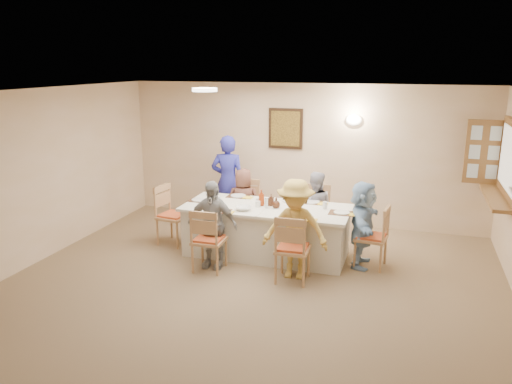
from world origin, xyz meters
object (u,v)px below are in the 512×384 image
(chair_front_left, at_px, (209,239))
(chair_left_end, at_px, (174,215))
(diner_front_right, at_px, (295,229))
(caregiver, at_px, (228,181))
(chair_right_end, at_px, (371,236))
(serving_hatch, at_px, (511,162))
(diner_back_right, at_px, (315,208))
(diner_right_end, at_px, (362,224))
(chair_back_left, at_px, (246,208))
(dining_table, at_px, (266,231))
(condiment_ketchup, at_px, (261,198))
(chair_front_right, at_px, (293,247))
(diner_front_left, at_px, (212,224))
(diner_back_left, at_px, (243,203))
(chair_back_right, at_px, (316,214))

(chair_front_left, bearing_deg, chair_left_end, -41.65)
(diner_front_right, bearing_deg, caregiver, 129.61)
(chair_right_end, bearing_deg, diner_front_right, -47.80)
(serving_hatch, relative_size, diner_back_right, 1.26)
(chair_right_end, height_order, diner_right_end, diner_right_end)
(chair_back_left, height_order, chair_right_end, chair_back_left)
(chair_front_left, bearing_deg, chair_back_left, -91.55)
(chair_front_left, xyz_separation_m, diner_right_end, (2.02, 0.80, 0.16))
(diner_front_right, bearing_deg, chair_front_left, -176.72)
(dining_table, height_order, condiment_ketchup, condiment_ketchup)
(diner_right_end, xyz_separation_m, condiment_ketchup, (-1.51, 0.03, 0.26))
(caregiver, bearing_deg, diner_front_right, 122.92)
(chair_front_right, distance_m, diner_front_left, 1.22)
(serving_hatch, bearing_deg, diner_back_right, -179.27)
(chair_back_left, xyz_separation_m, diner_back_left, (0.00, -0.12, 0.12))
(diner_right_end, bearing_deg, diner_back_left, 70.47)
(chair_back_right, xyz_separation_m, diner_right_end, (0.82, -0.80, 0.16))
(chair_front_left, xyz_separation_m, condiment_ketchup, (0.51, 0.83, 0.42))
(dining_table, height_order, diner_back_right, diner_back_right)
(diner_front_left, bearing_deg, chair_front_left, -89.11)
(chair_front_right, bearing_deg, chair_back_right, -91.70)
(chair_front_right, relative_size, chair_left_end, 0.98)
(chair_front_right, bearing_deg, diner_front_left, -7.41)
(chair_front_right, bearing_deg, chair_back_left, -54.83)
(diner_right_end, height_order, condiment_ketchup, diner_right_end)
(chair_back_left, height_order, chair_back_right, chair_back_left)
(serving_hatch, distance_m, chair_front_left, 4.34)
(chair_back_left, height_order, chair_front_right, chair_front_right)
(chair_back_left, bearing_deg, diner_back_right, -11.66)
(condiment_ketchup, bearing_deg, diner_back_right, 43.14)
(dining_table, relative_size, chair_back_left, 2.68)
(chair_front_right, relative_size, diner_back_left, 0.81)
(chair_front_left, distance_m, diner_back_right, 1.91)
(diner_front_left, bearing_deg, chair_back_left, 90.89)
(diner_front_right, bearing_deg, diner_front_left, 177.57)
(chair_back_right, bearing_deg, dining_table, -129.07)
(chair_front_left, height_order, condiment_ketchup, condiment_ketchup)
(chair_right_end, relative_size, diner_front_right, 0.67)
(dining_table, distance_m, diner_front_right, 0.96)
(dining_table, xyz_separation_m, diner_front_left, (-0.60, -0.68, 0.25))
(chair_back_right, relative_size, diner_right_end, 0.74)
(chair_back_left, bearing_deg, chair_front_right, -59.08)
(condiment_ketchup, bearing_deg, diner_right_end, -1.22)
(chair_right_end, distance_m, diner_back_left, 2.26)
(chair_right_end, xyz_separation_m, condiment_ketchup, (-1.64, 0.03, 0.42))
(chair_back_left, relative_size, condiment_ketchup, 3.81)
(serving_hatch, distance_m, diner_back_right, 2.88)
(chair_front_right, height_order, condiment_ketchup, condiment_ketchup)
(chair_back_right, height_order, diner_front_left, diner_front_left)
(chair_back_left, xyz_separation_m, diner_right_end, (2.02, -0.80, 0.16))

